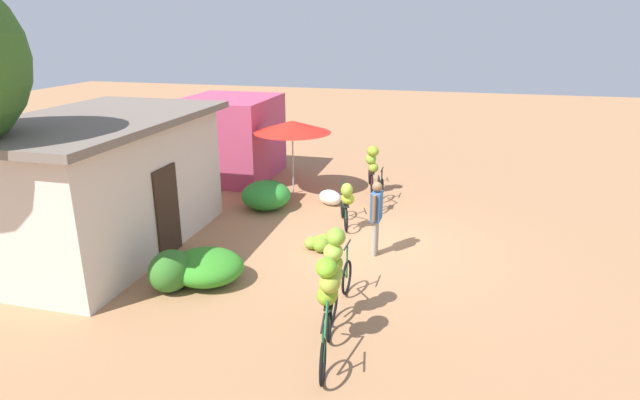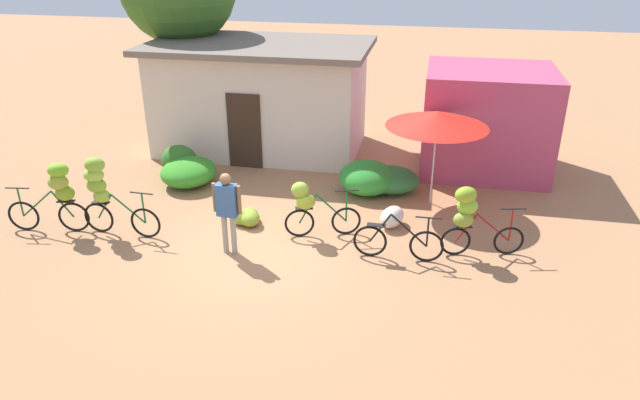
# 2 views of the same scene
# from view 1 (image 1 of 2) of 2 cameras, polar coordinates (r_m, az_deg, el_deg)

# --- Properties ---
(ground_plane) EXTENTS (60.00, 60.00, 0.00)m
(ground_plane) POSITION_cam_1_polar(r_m,az_deg,el_deg) (12.29, 5.67, -5.05)
(ground_plane) COLOR #A8764F
(building_low) EXTENTS (6.07, 3.65, 3.01)m
(building_low) POSITION_cam_1_polar(r_m,az_deg,el_deg) (12.69, -22.68, 1.65)
(building_low) COLOR beige
(building_low) RESTS_ON ground
(shop_pink) EXTENTS (3.20, 2.80, 2.64)m
(shop_pink) POSITION_cam_1_polar(r_m,az_deg,el_deg) (17.73, -9.68, 6.68)
(shop_pink) COLOR #B84467
(shop_pink) RESTS_ON ground
(hedge_bush_front_left) EXTENTS (0.93, 0.80, 0.80)m
(hedge_bush_front_left) POSITION_cam_1_polar(r_m,az_deg,el_deg) (10.59, -15.94, -7.39)
(hedge_bush_front_left) COLOR #327025
(hedge_bush_front_left) RESTS_ON ground
(hedge_bush_front_right) EXTENTS (1.35, 1.50, 0.65)m
(hedge_bush_front_right) POSITION_cam_1_polar(r_m,az_deg,el_deg) (10.75, -12.23, -7.10)
(hedge_bush_front_right) COLOR #358E25
(hedge_bush_front_right) RESTS_ON ground
(hedge_bush_mid) EXTENTS (1.35, 1.36, 0.78)m
(hedge_bush_mid) POSITION_cam_1_polar(r_m,az_deg,el_deg) (14.63, -5.87, 0.51)
(hedge_bush_mid) COLOR #2D8D30
(hedge_bush_mid) RESTS_ON ground
(hedge_bush_by_door) EXTENTS (1.35, 1.18, 0.61)m
(hedge_bush_by_door) POSITION_cam_1_polar(r_m,az_deg,el_deg) (15.22, -5.84, 0.90)
(hedge_bush_by_door) COLOR #2C6F37
(hedge_bush_by_door) RESTS_ON ground
(market_umbrella) EXTENTS (2.28, 2.28, 2.22)m
(market_umbrella) POSITION_cam_1_polar(r_m,az_deg,el_deg) (15.52, -3.02, 7.96)
(market_umbrella) COLOR beige
(market_umbrella) RESTS_ON ground
(bicycle_leftmost) EXTENTS (1.74, 0.46, 1.52)m
(bicycle_leftmost) POSITION_cam_1_polar(r_m,az_deg,el_deg) (8.21, 0.81, -10.52)
(bicycle_leftmost) COLOR black
(bicycle_leftmost) RESTS_ON ground
(bicycle_near_pile) EXTENTS (1.74, 0.45, 1.70)m
(bicycle_near_pile) POSITION_cam_1_polar(r_m,az_deg,el_deg) (9.05, 1.69, -7.00)
(bicycle_near_pile) COLOR black
(bicycle_near_pile) RESTS_ON ground
(bicycle_center_loaded) EXTENTS (1.54, 0.65, 1.24)m
(bicycle_center_loaded) POSITION_cam_1_polar(r_m,az_deg,el_deg) (13.09, 2.85, -0.09)
(bicycle_center_loaded) COLOR black
(bicycle_center_loaded) RESTS_ON ground
(bicycle_by_shop) EXTENTS (1.74, 0.14, 0.96)m
(bicycle_by_shop) POSITION_cam_1_polar(r_m,az_deg,el_deg) (14.84, 6.39, 0.65)
(bicycle_by_shop) COLOR black
(bicycle_by_shop) RESTS_ON ground
(bicycle_rightmost) EXTENTS (1.62, 0.56, 1.46)m
(bicycle_rightmost) POSITION_cam_1_polar(r_m,az_deg,el_deg) (15.99, 5.66, 3.95)
(bicycle_rightmost) COLOR black
(bicycle_rightmost) RESTS_ON ground
(banana_pile_on_ground) EXTENTS (0.70, 0.82, 0.34)m
(banana_pile_on_ground) POSITION_cam_1_polar(r_m,az_deg,el_deg) (12.02, 0.08, -4.69)
(banana_pile_on_ground) COLOR olive
(banana_pile_on_ground) RESTS_ON ground
(produce_sack) EXTENTS (0.66, 0.81, 0.44)m
(produce_sack) POSITION_cam_1_polar(r_m,az_deg,el_deg) (14.91, 1.10, 0.27)
(produce_sack) COLOR silver
(produce_sack) RESTS_ON ground
(person_vendor) EXTENTS (0.58, 0.22, 1.69)m
(person_vendor) POSITION_cam_1_polar(r_m,az_deg,el_deg) (11.51, 6.13, -1.17)
(person_vendor) COLOR gray
(person_vendor) RESTS_ON ground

